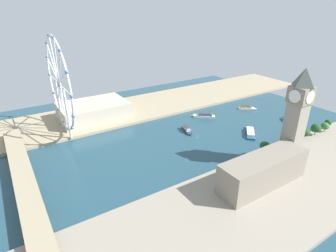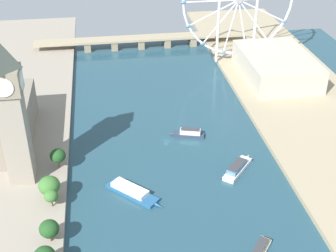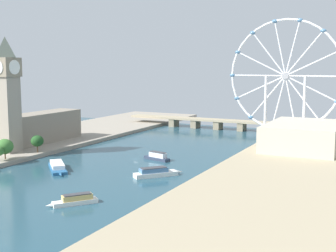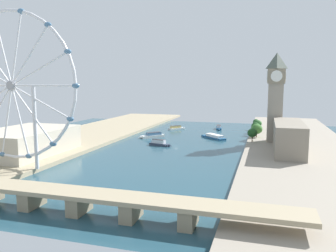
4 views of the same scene
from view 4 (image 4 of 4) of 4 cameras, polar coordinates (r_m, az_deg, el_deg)
ground_plane at (r=309.94m, az=1.40°, el=-3.39°), size 384.99×384.99×0.00m
riverbank_left at (r=300.89m, az=21.64°, el=-3.95°), size 90.00×520.00×3.00m
riverbank_right at (r=352.64m, az=-15.73°, el=-2.10°), size 90.00×520.00×3.00m
clock_tower at (r=325.94m, az=17.83°, el=4.93°), size 16.40×16.40×82.18m
parliament_block at (r=283.71m, az=19.81°, el=-1.78°), size 22.00×75.55×23.84m
tree_row_embankment at (r=373.40m, az=14.77°, el=-0.13°), size 13.32×112.60×13.68m
ferris_wheel at (r=236.43m, az=-25.08°, el=6.07°), size 97.49×3.20×100.54m
riverside_hall at (r=284.54m, az=-23.13°, el=-2.42°), size 52.37×76.91×18.87m
river_bridge at (r=157.69m, az=-14.87°, el=-11.64°), size 196.99×15.08×10.05m
tour_boat_0 at (r=356.82m, az=-2.66°, el=-1.59°), size 23.63×26.38×5.53m
tour_boat_1 at (r=424.22m, az=8.64°, el=-0.25°), size 9.23×24.86×5.07m
tour_boat_2 at (r=310.82m, az=-1.47°, el=-2.90°), size 23.75×10.40×5.90m
tour_boat_3 at (r=353.50m, az=7.79°, el=-1.80°), size 30.33×30.01×4.44m
tour_boat_4 at (r=416.98m, az=1.42°, el=-0.30°), size 18.28×21.76×5.04m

